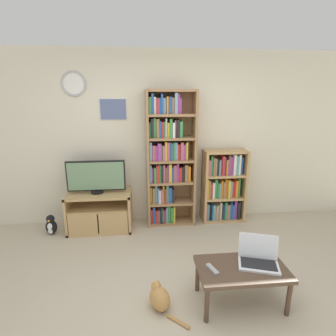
% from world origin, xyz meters
% --- Properties ---
extents(ground_plane, '(18.00, 18.00, 0.00)m').
position_xyz_m(ground_plane, '(0.00, 0.00, 0.00)').
color(ground_plane, '#BCAD93').
extents(wall_back, '(7.17, 0.09, 2.60)m').
position_xyz_m(wall_back, '(-0.01, 2.04, 1.31)').
color(wall_back, beige).
rests_on(wall_back, ground_plane).
extents(tv_stand, '(0.92, 0.49, 0.58)m').
position_xyz_m(tv_stand, '(-0.96, 1.73, 0.29)').
color(tv_stand, tan).
rests_on(tv_stand, ground_plane).
extents(television, '(0.83, 0.18, 0.48)m').
position_xyz_m(television, '(-0.98, 1.74, 0.83)').
color(television, black).
rests_on(television, tv_stand).
extents(bookshelf_tall, '(0.72, 0.32, 2.04)m').
position_xyz_m(bookshelf_tall, '(0.07, 1.86, 1.02)').
color(bookshelf_tall, '#9E754C').
rests_on(bookshelf_tall, ground_plane).
extents(bookshelf_short, '(0.66, 0.30, 1.15)m').
position_xyz_m(bookshelf_short, '(0.94, 1.87, 0.56)').
color(bookshelf_short, tan).
rests_on(bookshelf_short, ground_plane).
extents(coffee_table, '(0.84, 0.48, 0.39)m').
position_xyz_m(coffee_table, '(0.59, 0.10, 0.34)').
color(coffee_table, '#4C3828').
rests_on(coffee_table, ground_plane).
extents(laptop, '(0.44, 0.38, 0.26)m').
position_xyz_m(laptop, '(0.77, 0.16, 0.46)').
color(laptop, silver).
rests_on(laptop, coffee_table).
extents(remote_near_laptop, '(0.09, 0.17, 0.02)m').
position_xyz_m(remote_near_laptop, '(0.30, 0.09, 0.40)').
color(remote_near_laptop, '#99999E').
rests_on(remote_near_laptop, coffee_table).
extents(cat, '(0.38, 0.42, 0.26)m').
position_xyz_m(cat, '(-0.19, 0.11, 0.12)').
color(cat, '#B78447').
rests_on(cat, ground_plane).
extents(penguin_figurine, '(0.16, 0.14, 0.30)m').
position_xyz_m(penguin_figurine, '(-1.66, 1.64, 0.13)').
color(penguin_figurine, black).
rests_on(penguin_figurine, ground_plane).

